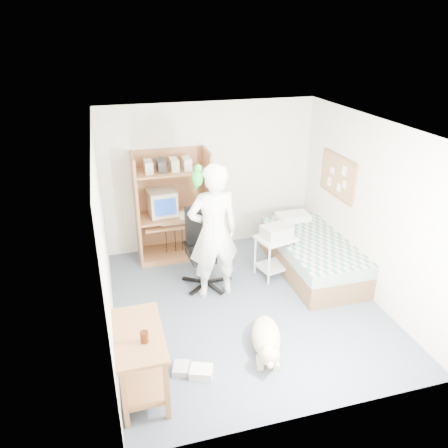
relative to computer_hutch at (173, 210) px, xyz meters
name	(u,v)px	position (x,y,z in m)	size (l,w,h in m)	color
floor	(245,304)	(0.70, -1.74, -0.82)	(4.00, 4.00, 0.00)	#46525F
wall_back	(210,177)	(0.70, 0.26, 0.43)	(3.60, 0.02, 2.50)	beige
wall_right	(370,209)	(2.50, -1.74, 0.43)	(0.02, 4.00, 2.50)	beige
wall_left	(104,241)	(-1.10, -1.74, 0.43)	(0.02, 4.00, 2.50)	beige
ceiling	(250,127)	(0.70, -1.74, 1.68)	(3.60, 4.00, 0.02)	white
computer_hutch	(173,210)	(0.00, 0.00, 0.00)	(1.20, 0.63, 1.80)	brown
bed	(312,254)	(2.00, -1.12, -0.53)	(1.02, 2.02, 0.66)	brown
side_desk	(140,353)	(-0.85, -2.94, -0.33)	(0.50, 1.00, 0.75)	brown
corkboard	(338,176)	(2.47, -0.84, 0.63)	(0.04, 0.94, 0.66)	#976C44
office_chair	(205,258)	(0.29, -1.03, -0.40)	(0.67, 0.67, 1.19)	black
person	(213,233)	(0.35, -1.34, 0.17)	(0.72, 0.47, 1.97)	white
parrot	(198,177)	(0.15, -1.33, 0.98)	(0.14, 0.25, 0.40)	#127F20
dog	(266,339)	(0.64, -2.72, -0.64)	(0.53, 1.05, 0.40)	beige
printer_cart	(275,250)	(1.39, -1.09, -0.38)	(0.64, 0.56, 0.66)	silver
printer	(276,232)	(1.39, -1.09, -0.07)	(0.42, 0.32, 0.18)	#AFAFAA
crt_monitor	(162,202)	(-0.17, 0.01, 0.15)	(0.47, 0.49, 0.41)	beige
keyboard	(174,222)	(-0.01, -0.16, -0.15)	(0.45, 0.16, 0.03)	beige
pencil_cup	(197,210)	(0.38, -0.09, 0.00)	(0.08, 0.08, 0.12)	gold
drink_glass	(144,337)	(-0.80, -3.09, -0.01)	(0.08, 0.08, 0.12)	#3E170A
floor_box_a	(201,372)	(-0.21, -2.91, -0.77)	(0.25, 0.20, 0.10)	white
floor_box_b	(181,369)	(-0.41, -2.79, -0.78)	(0.18, 0.22, 0.08)	#B3B3AE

